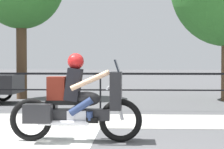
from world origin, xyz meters
TOP-DOWN VIEW (x-y plane):
  - sidewalk_band at (0.00, 3.40)m, footprint 44.00×2.40m
  - fence_railing at (0.00, 5.42)m, footprint 36.00×0.05m
  - motorcycle at (-0.09, 0.73)m, footprint 2.37×0.76m

SIDE VIEW (x-z plane):
  - sidewalk_band at x=0.00m, z-range 0.00..0.01m
  - motorcycle at x=-0.09m, z-range -0.09..1.48m
  - fence_railing at x=0.00m, z-range 0.32..1.41m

